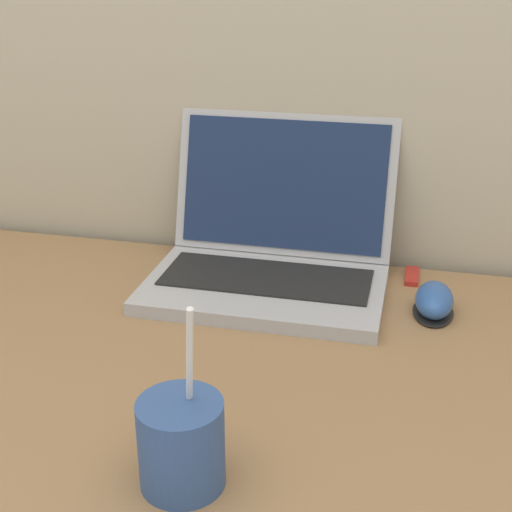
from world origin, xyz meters
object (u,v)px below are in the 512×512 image
computer_mouse (434,301)px  laptop (272,248)px  drink_cup (181,441)px  usb_stick (412,276)px

computer_mouse → laptop: bearing=167.6°
laptop → computer_mouse: laptop is taller
drink_cup → computer_mouse: 0.46m
drink_cup → usb_stick: drink_cup is taller
computer_mouse → drink_cup: bearing=-119.3°
laptop → computer_mouse: 0.25m
computer_mouse → usb_stick: 0.11m
usb_stick → laptop: bearing=-164.9°
drink_cup → computer_mouse: drink_cup is taller
laptop → computer_mouse: bearing=-12.4°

